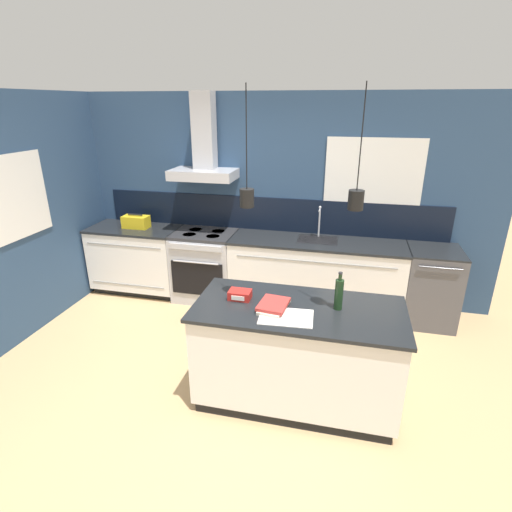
{
  "coord_description": "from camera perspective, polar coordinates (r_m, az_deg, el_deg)",
  "views": [
    {
      "loc": [
        0.98,
        -2.91,
        2.47
      ],
      "look_at": [
        0.14,
        0.68,
        1.05
      ],
      "focal_mm": 28.0,
      "sensor_mm": 36.0,
      "label": 1
    }
  ],
  "objects": [
    {
      "name": "book_stack",
      "position": [
        3.26,
        2.55,
        -7.06
      ],
      "size": [
        0.25,
        0.36,
        0.05
      ],
      "color": "beige",
      "rests_on": "kitchen_island"
    },
    {
      "name": "ground_plane",
      "position": [
        3.94,
        -4.43,
        -17.83
      ],
      "size": [
        16.0,
        16.0,
        0.0
      ],
      "primitive_type": "plane",
      "color": "tan",
      "rests_on": "ground"
    },
    {
      "name": "oven_range",
      "position": [
        5.32,
        -7.23,
        -1.35
      ],
      "size": [
        0.78,
        0.66,
        0.91
      ],
      "color": "#B5B5BA",
      "rests_on": "ground_plane"
    },
    {
      "name": "paper_pile",
      "position": [
        3.15,
        4.33,
        -8.67
      ],
      "size": [
        0.43,
        0.31,
        0.01
      ],
      "color": "silver",
      "rests_on": "kitchen_island"
    },
    {
      "name": "bottle_on_island",
      "position": [
        3.26,
        11.76,
        -5.3
      ],
      "size": [
        0.07,
        0.07,
        0.32
      ],
      "color": "#193319",
      "rests_on": "kitchen_island"
    },
    {
      "name": "yellow_toolbox",
      "position": [
        5.54,
        -16.77,
        4.7
      ],
      "size": [
        0.34,
        0.18,
        0.19
      ],
      "color": "gold",
      "rests_on": "counter_run_left"
    },
    {
      "name": "counter_run_left",
      "position": [
        5.72,
        -16.53,
        -0.36
      ],
      "size": [
        1.2,
        0.64,
        0.91
      ],
      "color": "black",
      "rests_on": "ground_plane"
    },
    {
      "name": "kitchen_island",
      "position": [
        3.53,
        5.84,
        -13.75
      ],
      "size": [
        1.72,
        0.81,
        0.91
      ],
      "color": "black",
      "rests_on": "ground_plane"
    },
    {
      "name": "dishwasher",
      "position": [
        5.12,
        23.61,
        -3.95
      ],
      "size": [
        0.59,
        0.65,
        0.91
      ],
      "color": "#4C4C51",
      "rests_on": "ground_plane"
    },
    {
      "name": "red_supply_box",
      "position": [
        3.4,
        -2.31,
        -5.55
      ],
      "size": [
        0.19,
        0.14,
        0.08
      ],
      "color": "red",
      "rests_on": "kitchen_island"
    },
    {
      "name": "wall_left",
      "position": [
        5.1,
        -29.46,
        5.12
      ],
      "size": [
        0.08,
        3.8,
        2.6
      ],
      "color": "navy",
      "rests_on": "ground_plane"
    },
    {
      "name": "counter_run_sink",
      "position": [
        5.03,
        8.44,
        -2.69
      ],
      "size": [
        2.12,
        0.64,
        1.3
      ],
      "color": "black",
      "rests_on": "ground_plane"
    },
    {
      "name": "wall_back",
      "position": [
        5.14,
        1.4,
        8.55
      ],
      "size": [
        5.6,
        2.18,
        2.6
      ],
      "color": "navy",
      "rests_on": "ground_plane"
    }
  ]
}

